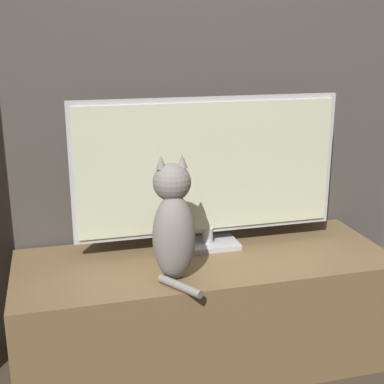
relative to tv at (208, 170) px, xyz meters
The scene contains 4 objects.
wall_back 0.58m from the tv, 101.41° to the left, with size 4.80×0.05×2.60m.
tv_stand 0.55m from the tv, 110.82° to the right, with size 1.42×0.53×0.44m.
tv is the anchor object (origin of this frame).
cat 0.33m from the tv, 128.75° to the right, with size 0.15×0.27×0.43m.
Camera 1 is at (-0.53, -0.89, 1.26)m, focal length 50.00 mm.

